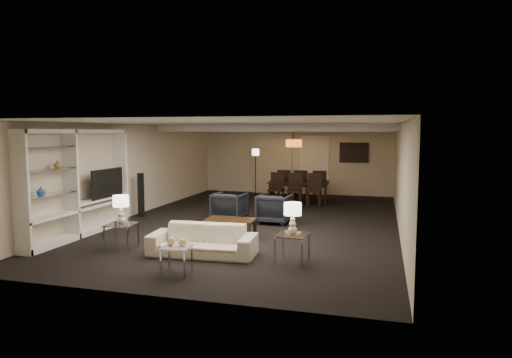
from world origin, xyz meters
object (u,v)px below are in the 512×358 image
object	(u,v)px
coffee_table	(230,228)
chair_nm	(295,190)
television	(103,183)
chair_fm	(302,185)
side_table_right	(292,248)
armchair_left	(229,207)
pendant_light	(294,143)
side_table_left	(122,237)
chair_fr	(320,185)
marble_table	(177,260)
floor_speaker	(141,195)
sofa	(203,240)
chair_nl	(276,189)
table_lamp_left	(121,210)
floor_lamp	(256,173)
chair_nr	(314,190)
dining_table	(298,192)
vase_amber	(58,164)
table_lamp_right	(293,219)
chair_fl	(284,184)
armchair_right	(275,209)

from	to	relation	value
coffee_table	chair_nm	size ratio (longest dim) A/B	1.07
television	chair_fm	bearing A→B (deg)	-33.10
side_table_right	chair_nm	bearing A→B (deg)	100.38
armchair_left	pendant_light	bearing A→B (deg)	-101.78
side_table_left	chair_fr	size ratio (longest dim) A/B	0.54
marble_table	floor_speaker	world-z (taller)	floor_speaker
sofa	chair_nl	bearing A→B (deg)	86.69
television	chair_fr	size ratio (longest dim) A/B	1.16
table_lamp_left	floor_lamp	xyz separation A→B (m)	(0.63, 7.47, 0.06)
sofa	coffee_table	size ratio (longest dim) A/B	1.82
armchair_left	sofa	bearing A→B (deg)	104.22
side_table_left	chair_nr	distance (m)	6.74
sofa	chair_nm	world-z (taller)	chair_nm
dining_table	chair_nr	distance (m)	0.90
vase_amber	table_lamp_right	bearing A→B (deg)	-1.39
vase_amber	chair_fl	world-z (taller)	vase_amber
pendant_light	television	world-z (taller)	pendant_light
armchair_right	chair_fr	distance (m)	4.13
chair_fm	chair_nl	bearing A→B (deg)	67.25
table_lamp_left	chair_fm	distance (m)	7.74
marble_table	dining_table	world-z (taller)	dining_table
coffee_table	chair_nm	distance (m)	4.54
chair_nr	chair_fm	world-z (taller)	same
chair_fl	floor_lamp	distance (m)	1.11
television	chair_nr	xyz separation A→B (m)	(4.37, 4.48, -0.58)
side_table_left	chair_fm	size ratio (longest dim) A/B	0.54
side_table_right	floor_speaker	bearing A→B (deg)	146.25
armchair_left	floor_lamp	xyz separation A→B (m)	(-0.47, 4.17, 0.48)
television	chair_fr	bearing A→B (deg)	-37.08
chair_fl	side_table_right	bearing A→B (deg)	97.63
table_lamp_left	chair_nm	xyz separation A→B (m)	(2.29, 6.09, -0.28)
table_lamp_left	dining_table	size ratio (longest dim) A/B	0.29
table_lamp_right	side_table_left	bearing A→B (deg)	180.00
side_table_right	floor_speaker	distance (m)	5.78
chair_fr	dining_table	bearing A→B (deg)	42.55
coffee_table	armchair_right	xyz separation A→B (m)	(0.60, 1.70, 0.17)
floor_speaker	chair_nr	bearing A→B (deg)	39.56
chair_fl	table_lamp_left	bearing A→B (deg)	71.71
armchair_left	table_lamp_right	world-z (taller)	table_lamp_right
sofa	coffee_table	xyz separation A→B (m)	(0.00, 1.60, -0.09)
chair_fl	chair_fm	distance (m)	0.60
side_table_right	table_lamp_right	distance (m)	0.53
television	vase_amber	distance (m)	1.59
armchair_right	table_lamp_right	xyz separation A→B (m)	(1.10, -3.30, 0.42)
pendant_light	chair_nl	bearing A→B (deg)	-118.29
armchair_left	chair_nr	bearing A→B (deg)	-118.74
pendant_light	vase_amber	xyz separation A→B (m)	(-3.61, -6.74, -0.28)
table_lamp_right	chair_fm	distance (m)	7.48
coffee_table	table_lamp_right	world-z (taller)	table_lamp_right
table_lamp_left	floor_speaker	bearing A→B (deg)	113.60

